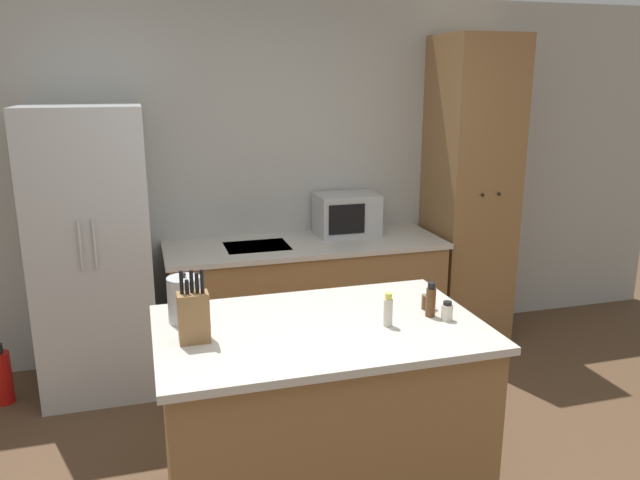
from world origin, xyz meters
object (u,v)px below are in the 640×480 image
(pantry_cabinet, at_px, (469,194))
(kettle, at_px, (185,299))
(spice_bottle_green_herb, at_px, (431,301))
(knife_block, at_px, (194,316))
(fire_extinguisher, at_px, (2,377))
(spice_bottle_amber_oil, at_px, (447,311))
(refrigerator, at_px, (94,252))
(spice_bottle_tall_dark, at_px, (428,301))
(spice_bottle_short_red, at_px, (388,311))
(microwave, at_px, (347,214))

(pantry_cabinet, height_order, kettle, pantry_cabinet)
(pantry_cabinet, xyz_separation_m, kettle, (-2.26, -1.47, -0.11))
(spice_bottle_green_herb, bearing_deg, knife_block, 179.21)
(fire_extinguisher, bearing_deg, spice_bottle_amber_oil, -36.04)
(refrigerator, height_order, spice_bottle_tall_dark, refrigerator)
(spice_bottle_short_red, relative_size, spice_bottle_green_herb, 0.94)
(kettle, bearing_deg, pantry_cabinet, 33.00)
(pantry_cabinet, height_order, spice_bottle_tall_dark, pantry_cabinet)
(kettle, bearing_deg, spice_bottle_green_herb, -13.09)
(refrigerator, xyz_separation_m, spice_bottle_amber_oil, (1.63, -1.73, 0.06))
(spice_bottle_tall_dark, bearing_deg, spice_bottle_green_herb, -108.80)
(microwave, xyz_separation_m, spice_bottle_amber_oil, (-0.15, -1.90, -0.05))
(knife_block, distance_m, spice_bottle_amber_oil, 1.14)
(spice_bottle_short_red, bearing_deg, fire_extinguisher, 140.38)
(spice_bottle_tall_dark, height_order, spice_bottle_green_herb, spice_bottle_green_herb)
(pantry_cabinet, xyz_separation_m, microwave, (-0.95, 0.11, -0.13))
(knife_block, relative_size, spice_bottle_short_red, 2.05)
(spice_bottle_green_herb, xyz_separation_m, kettle, (-1.10, 0.26, 0.03))
(kettle, bearing_deg, microwave, 50.35)
(kettle, bearing_deg, knife_block, -85.62)
(refrigerator, xyz_separation_m, pantry_cabinet, (2.74, 0.07, 0.23))
(fire_extinguisher, bearing_deg, microwave, 6.34)
(fire_extinguisher, bearing_deg, spice_bottle_short_red, -39.62)
(spice_bottle_amber_oil, xyz_separation_m, fire_extinguisher, (-2.25, 1.63, -0.81))
(refrigerator, height_order, microwave, refrigerator)
(refrigerator, distance_m, kettle, 1.49)
(spice_bottle_short_red, height_order, fire_extinguisher, spice_bottle_short_red)
(pantry_cabinet, xyz_separation_m, fire_extinguisher, (-3.35, -0.16, -0.99))
(spice_bottle_tall_dark, xyz_separation_m, fire_extinguisher, (-2.22, 1.48, -0.81))
(pantry_cabinet, relative_size, knife_block, 7.34)
(spice_bottle_tall_dark, distance_m, spice_bottle_short_red, 0.30)
(spice_bottle_short_red, distance_m, spice_bottle_amber_oil, 0.29)
(spice_bottle_tall_dark, relative_size, spice_bottle_short_red, 0.54)
(refrigerator, relative_size, pantry_cabinet, 0.80)
(knife_block, bearing_deg, spice_bottle_short_red, -4.65)
(refrigerator, relative_size, spice_bottle_short_red, 12.03)
(pantry_cabinet, height_order, spice_bottle_amber_oil, pantry_cabinet)
(spice_bottle_amber_oil, bearing_deg, kettle, 164.38)
(microwave, height_order, spice_bottle_amber_oil, microwave)
(spice_bottle_green_herb, xyz_separation_m, fire_extinguisher, (-2.19, 1.57, -0.85))
(refrigerator, height_order, knife_block, refrigerator)
(microwave, distance_m, spice_bottle_amber_oil, 1.91)
(spice_bottle_green_herb, distance_m, fire_extinguisher, 2.83)
(refrigerator, bearing_deg, spice_bottle_tall_dark, -44.25)
(spice_bottle_amber_oil, bearing_deg, knife_block, 175.90)
(microwave, xyz_separation_m, spice_bottle_green_herb, (-0.21, -1.83, -0.02))
(spice_bottle_short_red, bearing_deg, spice_bottle_amber_oil, -2.50)
(spice_bottle_amber_oil, distance_m, kettle, 1.20)
(spice_bottle_green_herb, bearing_deg, pantry_cabinet, 56.09)
(microwave, distance_m, spice_bottle_short_red, 1.94)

